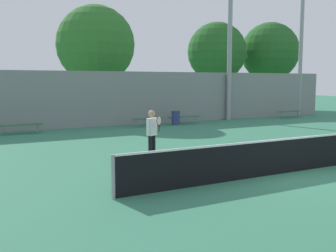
# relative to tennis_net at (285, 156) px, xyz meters

# --- Properties ---
(ground_plane) EXTENTS (100.00, 100.00, 0.00)m
(ground_plane) POSITION_rel_tennis_net_xyz_m (0.00, 0.00, -0.52)
(ground_plane) COLOR #337556
(tennis_net) EXTENTS (10.50, 0.09, 1.01)m
(tennis_net) POSITION_rel_tennis_net_xyz_m (0.00, 0.00, 0.00)
(tennis_net) COLOR #99999E
(tennis_net) RESTS_ON ground_plane
(tennis_player) EXTENTS (0.53, 0.51, 1.68)m
(tennis_player) POSITION_rel_tennis_net_xyz_m (-2.52, 3.50, 0.44)
(tennis_player) COLOR black
(tennis_player) RESTS_ON ground_plane
(bench_courtside_near) EXTENTS (1.88, 0.40, 0.47)m
(bench_courtside_near) POSITION_rel_tennis_net_xyz_m (1.61, 12.50, -0.09)
(bench_courtside_near) COLOR #28663D
(bench_courtside_near) RESTS_ON ground_plane
(bench_courtside_far) EXTENTS (2.02, 0.40, 0.47)m
(bench_courtside_far) POSITION_rel_tennis_net_xyz_m (12.92, 12.50, -0.09)
(bench_courtside_far) COLOR #28663D
(bench_courtside_far) RESTS_ON ground_plane
(bench_adjacent_court) EXTENTS (2.17, 0.40, 0.47)m
(bench_adjacent_court) POSITION_rel_tennis_net_xyz_m (-5.47, 12.50, -0.08)
(bench_adjacent_court) COLOR #28663D
(bench_adjacent_court) RESTS_ON ground_plane
(bench_by_gate) EXTENTS (2.09, 0.40, 0.47)m
(bench_by_gate) POSITION_rel_tennis_net_xyz_m (4.10, 12.50, -0.09)
(bench_by_gate) COLOR #28663D
(bench_by_gate) RESTS_ON ground_plane
(light_pole_near_left) EXTENTS (0.90, 0.60, 9.26)m
(light_pole_near_left) POSITION_rel_tennis_net_xyz_m (8.16, 13.42, 4.67)
(light_pole_near_left) COLOR #939399
(light_pole_near_left) RESTS_ON ground_plane
(light_pole_far_right) EXTENTS (0.90, 0.60, 11.19)m
(light_pole_far_right) POSITION_rel_tennis_net_xyz_m (15.19, 13.79, 5.68)
(light_pole_far_right) COLOR #939399
(light_pole_far_right) RESTS_ON ground_plane
(trash_bin) EXTENTS (0.52, 0.52, 0.83)m
(trash_bin) POSITION_rel_tennis_net_xyz_m (3.42, 12.39, -0.10)
(trash_bin) COLOR navy
(trash_bin) RESTS_ON ground_plane
(back_fence) EXTENTS (33.73, 0.06, 3.20)m
(back_fence) POSITION_rel_tennis_net_xyz_m (0.00, 13.69, 1.09)
(back_fence) COLOR gray
(back_fence) RESTS_ON ground_plane
(tree_green_tall) EXTENTS (5.06, 5.06, 7.65)m
(tree_green_tall) POSITION_rel_tennis_net_xyz_m (11.79, 20.00, 4.59)
(tree_green_tall) COLOR brown
(tree_green_tall) RESTS_ON ground_plane
(tree_green_broad) EXTENTS (5.37, 5.37, 8.02)m
(tree_green_broad) POSITION_rel_tennis_net_xyz_m (17.71, 19.89, 4.81)
(tree_green_broad) COLOR brown
(tree_green_broad) RESTS_ON ground_plane
(tree_dark_dense) EXTENTS (5.33, 5.33, 7.76)m
(tree_dark_dense) POSITION_rel_tennis_net_xyz_m (0.39, 18.13, 4.57)
(tree_dark_dense) COLOR brown
(tree_dark_dense) RESTS_ON ground_plane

